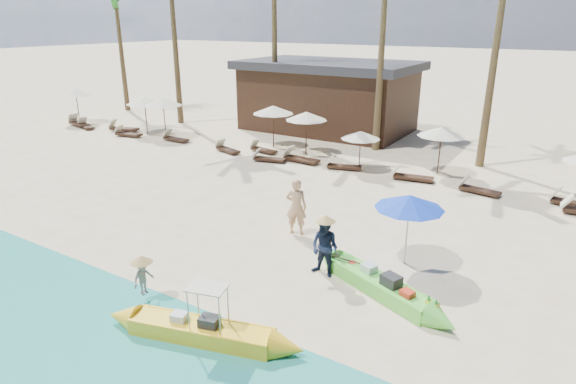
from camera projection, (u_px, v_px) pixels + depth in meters
The scene contains 28 objects.
ground at pixel (293, 277), 13.29m from camera, with size 240.00×240.00×0.00m, color beige.
green_canoe at pixel (378, 284), 12.51m from camera, with size 5.04×2.32×0.68m.
yellow_canoe at pixel (201, 331), 10.65m from camera, with size 5.17×1.74×1.37m.
tourist at pixel (296, 207), 15.72m from camera, with size 0.70×0.46×1.92m, color tan.
vendor_green at pixel (325, 248), 13.14m from camera, with size 0.82×0.64×1.69m, color #131E36.
vendor_yellow at pixel (143, 277), 12.01m from camera, with size 0.61×0.35×0.95m, color gray.
blue_umbrella at pixel (410, 202), 13.45m from camera, with size 1.97×1.97×2.12m.
resort_parasol_0 at pixel (75, 92), 32.54m from camera, with size 2.26×2.26×2.33m.
lounger_0_left at pixel (78, 123), 32.10m from camera, with size 2.06×1.00×0.67m.
lounger_0_right at pixel (86, 125), 31.48m from camera, with size 1.81×1.06×0.59m.
resort_parasol_1 at pixel (144, 100), 29.39m from camera, with size 2.22×2.22×2.29m.
lounger_1_left at pixel (122, 128), 30.61m from camera, with size 2.03×1.15×0.66m.
lounger_1_right at pixel (127, 133), 29.24m from camera, with size 1.82×0.86×0.59m.
resort_parasol_2 at pixel (163, 102), 28.57m from camera, with size 2.27×2.27×2.34m.
lounger_2_left at pixel (174, 138), 28.09m from camera, with size 1.69×0.53×0.57m.
resort_parasol_3 at pixel (273, 110), 26.22m from camera, with size 2.24×2.24×2.31m.
lounger_3_left at pixel (227, 149), 25.81m from camera, with size 1.74×0.94×0.56m.
lounger_3_right at pixel (262, 149), 25.77m from camera, with size 1.69×0.76×0.56m.
resort_parasol_4 at pixel (306, 116), 24.82m from camera, with size 2.18×2.18×2.25m.
lounger_4_left at pixel (267, 158), 24.07m from camera, with size 1.75×0.94×0.57m.
lounger_4_right at pixel (299, 158), 23.98m from camera, with size 1.96×0.67×0.66m.
resort_parasol_5 at pixel (361, 135), 22.19m from camera, with size 1.83×1.83×1.88m.
lounger_5_left at pixel (342, 165), 22.84m from camera, with size 1.77×0.96×0.57m.
resort_parasol_6 at pixel (442, 132), 21.55m from camera, with size 2.14×2.14×2.21m.
lounger_6_left at pixel (410, 176), 21.26m from camera, with size 1.87×0.82×0.61m.
lounger_6_right at pixel (477, 189), 19.69m from camera, with size 1.74×0.79×0.57m.
lounger_7_left at pixel (572, 202), 18.25m from camera, with size 1.78×0.79×0.58m.
pavilion_west at pixel (328, 95), 30.51m from camera, with size 10.80×6.60×4.30m.
Camera 1 is at (6.06, -10.02, 6.72)m, focal length 30.00 mm.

